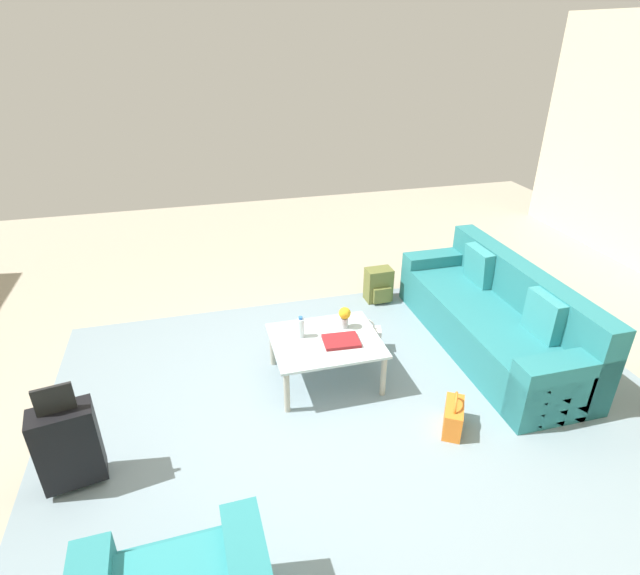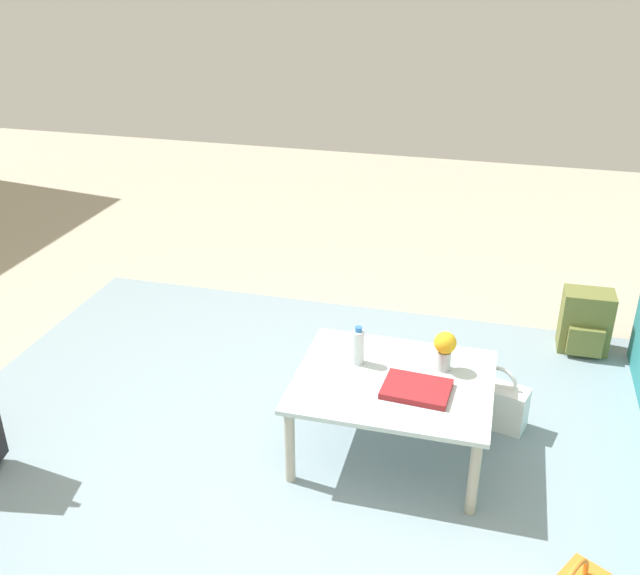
{
  "view_description": "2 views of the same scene",
  "coord_description": "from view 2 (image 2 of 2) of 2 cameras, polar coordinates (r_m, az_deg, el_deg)",
  "views": [
    {
      "loc": [
        0.59,
        3.06,
        2.85
      ],
      "look_at": [
        -0.33,
        -0.43,
        0.99
      ],
      "focal_mm": 28.0,
      "sensor_mm": 36.0,
      "label": 1
    },
    {
      "loc": [
        -0.8,
        2.39,
        2.33
      ],
      "look_at": [
        -0.06,
        -0.4,
        0.92
      ],
      "focal_mm": 40.0,
      "sensor_mm": 36.0,
      "label": 2
    }
  ],
  "objects": [
    {
      "name": "coffee_table_book",
      "position": [
        3.4,
        7.72,
        -8.05
      ],
      "size": [
        0.33,
        0.26,
        0.03
      ],
      "primitive_type": "cube",
      "rotation": [
        0.0,
        0.0,
        -0.07
      ],
      "color": "maroon",
      "rests_on": "coffee_table"
    },
    {
      "name": "ground_plane",
      "position": [
        3.43,
        -2.76,
        -16.83
      ],
      "size": [
        12.0,
        12.0,
        0.0
      ],
      "primitive_type": "plane",
      "color": "#A89E89"
    },
    {
      "name": "handbag_white",
      "position": [
        3.93,
        13.9,
        -9.03
      ],
      "size": [
        0.35,
        0.22,
        0.36
      ],
      "color": "white",
      "rests_on": "ground"
    },
    {
      "name": "water_bottle",
      "position": [
        3.55,
        3.06,
        -4.73
      ],
      "size": [
        0.06,
        0.06,
        0.2
      ],
      "color": "silver",
      "rests_on": "coffee_table"
    },
    {
      "name": "backpack_olive",
      "position": [
        4.73,
        20.47,
        -2.67
      ],
      "size": [
        0.3,
        0.26,
        0.4
      ],
      "color": "olive",
      "rests_on": "ground"
    },
    {
      "name": "coffee_table",
      "position": [
        3.51,
        5.88,
        -7.99
      ],
      "size": [
        0.95,
        0.79,
        0.43
      ],
      "color": "silver",
      "rests_on": "ground"
    },
    {
      "name": "area_rug",
      "position": [
        3.2,
        7.12,
        -20.9
      ],
      "size": [
        5.2,
        4.4,
        0.01
      ],
      "primitive_type": "cube",
      "color": "gray",
      "rests_on": "ground"
    },
    {
      "name": "flower_vase",
      "position": [
        3.53,
        9.95,
        -4.76
      ],
      "size": [
        0.11,
        0.11,
        0.21
      ],
      "color": "#B2B7BC",
      "rests_on": "coffee_table"
    }
  ]
}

